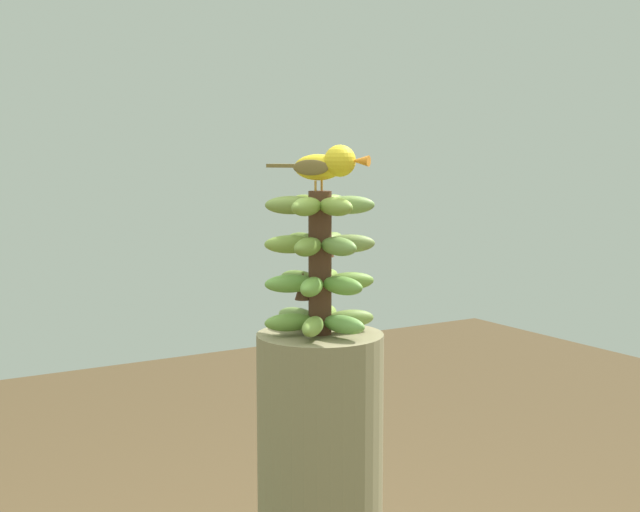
# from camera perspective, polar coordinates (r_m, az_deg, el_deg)

# --- Properties ---
(banana_bunch) EXTENTS (0.25, 0.25, 0.31)m
(banana_bunch) POSITION_cam_1_polar(r_m,az_deg,el_deg) (1.88, -0.01, -0.47)
(banana_bunch) COLOR #4C2D1E
(banana_bunch) RESTS_ON banana_tree
(perched_bird) EXTENTS (0.21, 0.15, 0.10)m
(perched_bird) POSITION_cam_1_polar(r_m,az_deg,el_deg) (1.86, 0.54, 5.98)
(perched_bird) COLOR #C68933
(perched_bird) RESTS_ON banana_bunch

